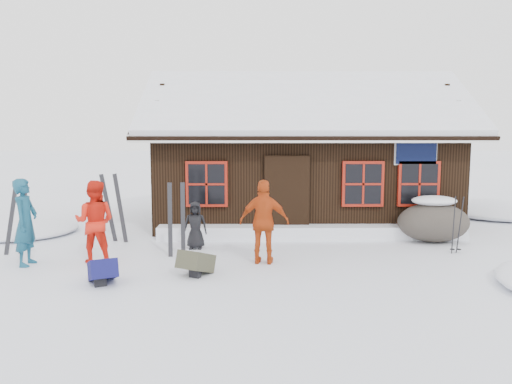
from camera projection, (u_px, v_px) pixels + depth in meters
ground at (251, 262)px, 10.16m from camera, size 120.00×120.00×0.00m
mountain_hut at (301, 168)px, 14.93m from camera, size 8.90×6.09×4.42m
snow_drift at (311, 232)px, 12.39m from camera, size 7.60×0.60×0.35m
snow_mounds at (319, 242)px, 12.03m from camera, size 20.60×13.20×0.48m
skier_teal at (26, 222)px, 9.86m from camera, size 0.42×0.63×1.74m
skier_orange_left at (95, 222)px, 10.06m from camera, size 0.82×0.65×1.68m
skier_orange_right at (264, 222)px, 9.98m from camera, size 1.04×0.54×1.70m
skier_crouched at (195, 225)px, 11.28m from camera, size 0.53×0.35×1.08m
boulder at (433, 221)px, 12.02m from camera, size 1.71×1.28×1.00m
ski_pair_left at (17, 221)px, 10.76m from camera, size 0.59×0.15×1.56m
ski_pair_mid at (114, 209)px, 11.97m from camera, size 0.64×0.17×1.70m
ski_pair_right at (177, 221)px, 10.55m from camera, size 0.37×0.07×1.64m
ski_poles at (457, 226)px, 10.87m from camera, size 0.23×0.11×1.29m
backpack_blue at (103, 274)px, 8.73m from camera, size 0.66×0.74×0.33m
backpack_olive at (196, 266)px, 9.25m from camera, size 0.71×0.77×0.34m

